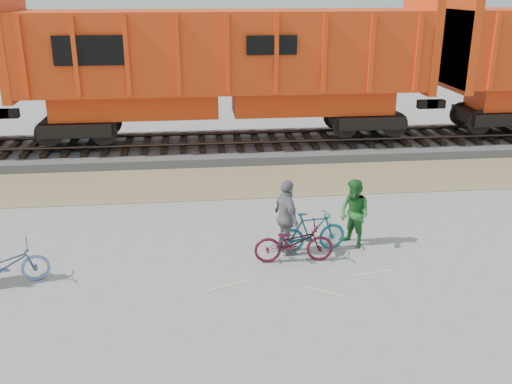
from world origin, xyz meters
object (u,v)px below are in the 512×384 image
person_man (354,214)px  person_woman (286,218)px  hopper_car_center (225,66)px  bicycle_maroon (294,242)px  bicycle_blue (5,265)px  bicycle_teal (312,232)px

person_man → person_woman: size_ratio=0.91×
hopper_car_center → bicycle_maroon: hopper_car_center is taller
bicycle_blue → bicycle_teal: 6.35m
bicycle_blue → person_man: person_man is taller
hopper_car_center → person_woman: size_ratio=8.15×
bicycle_teal → bicycle_maroon: size_ratio=0.93×
hopper_car_center → bicycle_teal: hopper_car_center is taller
bicycle_blue → person_woman: person_woman is taller
bicycle_blue → bicycle_teal: (6.29, 0.83, 0.04)m
hopper_car_center → bicycle_maroon: size_ratio=8.25×
hopper_car_center → person_man: bearing=-73.9°
hopper_car_center → person_man: size_ratio=8.94×
hopper_car_center → bicycle_maroon: bearing=-84.2°
bicycle_blue → person_man: (7.29, 1.03, 0.35)m
person_man → bicycle_teal: bearing=-110.4°
bicycle_maroon → person_woman: bearing=15.6°
bicycle_blue → person_woman: (5.71, 0.80, 0.43)m
bicycle_blue → person_woman: bearing=-98.7°
bicycle_blue → person_man: bearing=-98.5°
bicycle_maroon → person_woman: 0.58m
bicycle_blue → bicycle_teal: bicycle_teal is taller
bicycle_teal → person_man: (1.00, 0.20, 0.31)m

